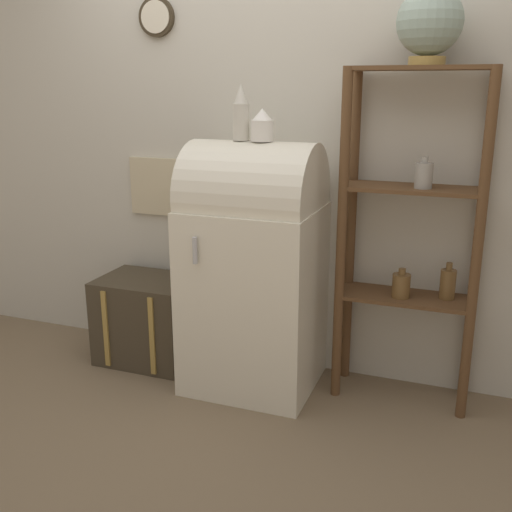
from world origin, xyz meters
TOP-DOWN VIEW (x-y plane):
  - ground_plane at (0.00, 0.00)m, footprint 12.00×12.00m
  - wall_back at (-0.00, 0.57)m, footprint 7.00×0.09m
  - refrigerator at (-0.00, 0.25)m, footprint 0.69×0.64m
  - suitcase_trunk at (-0.71, 0.30)m, footprint 0.56×0.43m
  - shelf_unit at (0.80, 0.38)m, footprint 0.70×0.29m
  - globe at (0.81, 0.37)m, footprint 0.30×0.30m
  - vase_left at (-0.07, 0.24)m, footprint 0.08×0.08m
  - vase_center at (0.05, 0.23)m, footprint 0.11×0.11m

SIDE VIEW (x-z plane):
  - ground_plane at x=0.00m, z-range 0.00..0.00m
  - suitcase_trunk at x=-0.71m, z-range 0.00..0.52m
  - refrigerator at x=0.00m, z-range 0.02..1.38m
  - shelf_unit at x=0.80m, z-range 0.09..1.80m
  - wall_back at x=0.00m, z-range 0.00..2.70m
  - vase_center at x=0.05m, z-range 1.35..1.51m
  - vase_left at x=-0.07m, z-range 1.34..1.62m
  - globe at x=0.81m, z-range 1.72..2.07m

